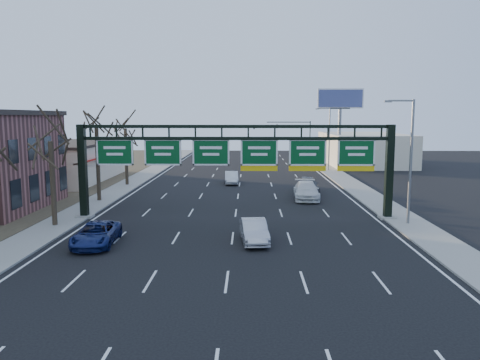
{
  "coord_description": "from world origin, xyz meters",
  "views": [
    {
      "loc": [
        1.02,
        -27.4,
        7.81
      ],
      "look_at": [
        0.41,
        6.36,
        3.2
      ],
      "focal_mm": 35.0,
      "sensor_mm": 36.0,
      "label": 1
    }
  ],
  "objects_px": {
    "car_blue_suv": "(96,234)",
    "car_silver_sedan": "(254,231)",
    "sign_gantry": "(237,158)",
    "car_white_wagon": "(306,191)"
  },
  "relations": [
    {
      "from": "car_blue_suv",
      "to": "car_silver_sedan",
      "type": "relative_size",
      "value": 1.14
    },
    {
      "from": "car_silver_sedan",
      "to": "car_blue_suv",
      "type": "bearing_deg",
      "value": 179.27
    },
    {
      "from": "sign_gantry",
      "to": "car_white_wagon",
      "type": "xyz_separation_m",
      "value": [
        6.35,
        8.43,
        -3.81
      ]
    },
    {
      "from": "sign_gantry",
      "to": "car_silver_sedan",
      "type": "bearing_deg",
      "value": -80.0
    },
    {
      "from": "sign_gantry",
      "to": "car_white_wagon",
      "type": "bearing_deg",
      "value": 53.0
    },
    {
      "from": "sign_gantry",
      "to": "car_blue_suv",
      "type": "xyz_separation_m",
      "value": [
        -8.42,
        -7.77,
        -3.94
      ]
    },
    {
      "from": "car_blue_suv",
      "to": "car_white_wagon",
      "type": "xyz_separation_m",
      "value": [
        14.78,
        16.2,
        0.14
      ]
    },
    {
      "from": "sign_gantry",
      "to": "car_silver_sedan",
      "type": "distance_m",
      "value": 8.06
    },
    {
      "from": "car_blue_suv",
      "to": "sign_gantry",
      "type": "bearing_deg",
      "value": 39.46
    },
    {
      "from": "sign_gantry",
      "to": "car_silver_sedan",
      "type": "relative_size",
      "value": 5.7
    }
  ]
}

